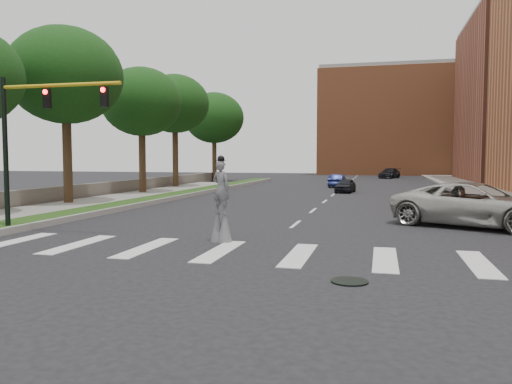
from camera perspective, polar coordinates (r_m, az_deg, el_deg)
name	(u,v)px	position (r m, az deg, el deg)	size (l,w,h in m)	color
ground_plane	(251,260)	(14.86, -0.62, -7.73)	(160.00, 160.00, 0.00)	black
grass_median	(169,196)	(37.42, -9.93, -0.50)	(2.00, 60.00, 0.25)	#1C3C11
median_curb	(182,196)	(37.00, -8.44, -0.51)	(0.20, 60.00, 0.28)	gray
sidewalk_left	(46,210)	(30.31, -22.91, -1.87)	(4.00, 60.00, 0.18)	gray
sidewalk_right	(506,198)	(40.16, 26.70, -0.61)	(5.00, 90.00, 0.18)	gray
stone_wall	(116,188)	(41.66, -15.74, 0.45)	(0.50, 56.00, 1.10)	#615B53
manhole	(349,281)	(12.46, 10.64, -10.01)	(0.90, 0.90, 0.04)	black
building_backdrop	(395,123)	(92.30, 15.61, 7.57)	(26.00, 14.00, 18.00)	#BC663B
traffic_signal	(31,129)	(21.78, -24.35, 6.62)	(5.30, 0.23, 6.20)	black
stilt_performer	(221,206)	(17.79, -4.00, -1.65)	(0.82, 0.66, 3.08)	#382616
suv_crossing	(477,205)	(23.52, 23.89, -1.36)	(3.20, 6.95, 1.93)	#B0AEA6
car_near	(345,185)	(43.43, 10.19, 0.74)	(1.42, 3.52, 1.20)	black
car_mid	(337,181)	(50.94, 9.27, 1.26)	(1.35, 3.86, 1.27)	#171E50
car_far	(389,173)	(74.19, 15.01, 2.08)	(2.01, 4.94, 1.43)	black
tree_2	(65,76)	(33.87, -20.96, 12.29)	(7.04, 7.04, 11.08)	#382616
tree_3	(141,102)	(42.02, -12.96, 9.98)	(6.51, 6.51, 10.27)	#382616
tree_4	(175,104)	(49.66, -9.27, 9.88)	(6.66, 6.66, 11.03)	#382616
tree_5	(214,118)	(62.70, -4.81, 8.42)	(7.38, 7.38, 11.03)	#382616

